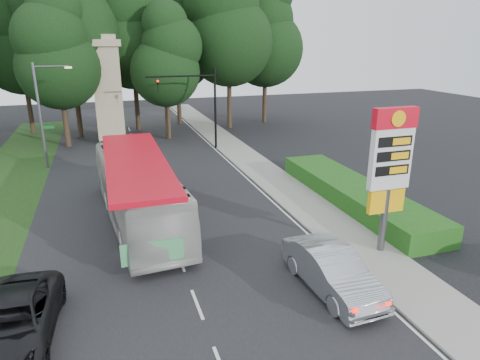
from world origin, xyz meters
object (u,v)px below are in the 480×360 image
object	(u,v)px
gas_station_pylon	(390,162)
suv_charcoal	(12,322)
transit_bus	(138,191)
monument	(108,89)
sedan_silver	(332,270)
traffic_signal_mast	(201,98)
streetlight_signs	(43,111)

from	to	relation	value
gas_station_pylon	suv_charcoal	distance (m)	15.92
transit_bus	suv_charcoal	distance (m)	10.18
monument	suv_charcoal	distance (m)	30.33
gas_station_pylon	transit_bus	size ratio (longest dim) A/B	0.53
sedan_silver	traffic_signal_mast	bearing A→B (deg)	86.04
transit_bus	monument	bearing A→B (deg)	86.85
monument	suv_charcoal	world-z (taller)	monument
streetlight_signs	suv_charcoal	distance (m)	22.05
traffic_signal_mast	transit_bus	world-z (taller)	traffic_signal_mast
gas_station_pylon	sedan_silver	bearing A→B (deg)	-151.00
traffic_signal_mast	streetlight_signs	size ratio (longest dim) A/B	0.90
gas_station_pylon	traffic_signal_mast	bearing A→B (deg)	99.09
sedan_silver	monument	bearing A→B (deg)	100.53
traffic_signal_mast	suv_charcoal	bearing A→B (deg)	-116.60
transit_bus	traffic_signal_mast	bearing A→B (deg)	59.76
traffic_signal_mast	streetlight_signs	distance (m)	12.83
transit_bus	sedan_silver	size ratio (longest dim) A/B	2.43
streetlight_signs	transit_bus	size ratio (longest dim) A/B	0.62
monument	suv_charcoal	xyz separation A→B (m)	(-4.20, -29.73, -4.31)
transit_bus	streetlight_signs	bearing A→B (deg)	108.77
streetlight_signs	sedan_silver	size ratio (longest dim) A/B	1.51
suv_charcoal	sedan_silver	bearing A→B (deg)	2.04
streetlight_signs	transit_bus	distance (m)	14.31
streetlight_signs	transit_bus	bearing A→B (deg)	-66.20
gas_station_pylon	monument	world-z (taller)	monument
monument	traffic_signal_mast	bearing A→B (deg)	-38.00
transit_bus	gas_station_pylon	bearing A→B (deg)	-39.25
gas_station_pylon	transit_bus	bearing A→B (deg)	145.79
gas_station_pylon	traffic_signal_mast	size ratio (longest dim) A/B	0.95
monument	suv_charcoal	size ratio (longest dim) A/B	1.77
traffic_signal_mast	sedan_silver	size ratio (longest dim) A/B	1.36
traffic_signal_mast	monument	world-z (taller)	monument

